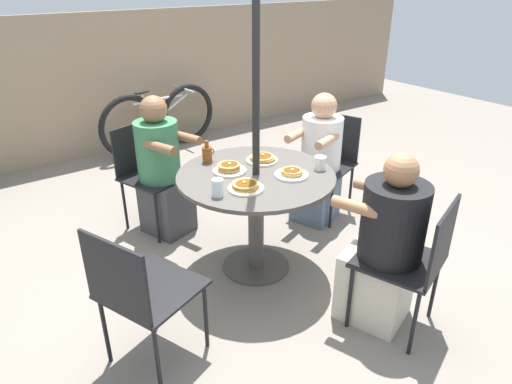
{
  "coord_description": "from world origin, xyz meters",
  "views": [
    {
      "loc": [
        -1.66,
        -2.32,
        2.02
      ],
      "look_at": [
        0.0,
        0.0,
        0.62
      ],
      "focal_mm": 32.0,
      "sensor_mm": 36.0,
      "label": 1
    }
  ],
  "objects_px": {
    "diner_north": "(319,164)",
    "diner_west": "(384,249)",
    "drinking_glass_a": "(218,188)",
    "pancake_plate_d": "(262,159)",
    "diner_east": "(162,172)",
    "pancake_plate_c": "(229,169)",
    "patio_chair_north": "(328,157)",
    "patio_chair_south": "(139,290)",
    "pancake_plate_a": "(292,174)",
    "syrup_bottle": "(207,154)",
    "bicycle": "(160,119)",
    "patio_table": "(256,194)",
    "pancake_plate_b": "(246,187)",
    "patio_chair_west": "(414,258)",
    "patio_chair_east": "(148,169)",
    "coffee_cup": "(320,163)"
  },
  "relations": [
    {
      "from": "patio_table",
      "to": "diner_north",
      "type": "height_order",
      "value": "diner_north"
    },
    {
      "from": "pancake_plate_c",
      "to": "drinking_glass_a",
      "type": "relative_size",
      "value": 2.06
    },
    {
      "from": "diner_west",
      "to": "bicycle",
      "type": "height_order",
      "value": "diner_west"
    },
    {
      "from": "patio_table",
      "to": "pancake_plate_b",
      "type": "relative_size",
      "value": 4.72
    },
    {
      "from": "pancake_plate_d",
      "to": "syrup_bottle",
      "type": "relative_size",
      "value": 1.4
    },
    {
      "from": "patio_table",
      "to": "bicycle",
      "type": "distance_m",
      "value": 2.79
    },
    {
      "from": "coffee_cup",
      "to": "diner_east",
      "type": "bearing_deg",
      "value": 122.87
    },
    {
      "from": "pancake_plate_c",
      "to": "diner_north",
      "type": "bearing_deg",
      "value": 9.95
    },
    {
      "from": "pancake_plate_b",
      "to": "bicycle",
      "type": "height_order",
      "value": "pancake_plate_b"
    },
    {
      "from": "patio_chair_north",
      "to": "diner_west",
      "type": "height_order",
      "value": "diner_west"
    },
    {
      "from": "pancake_plate_b",
      "to": "coffee_cup",
      "type": "relative_size",
      "value": 2.46
    },
    {
      "from": "diner_east",
      "to": "pancake_plate_b",
      "type": "height_order",
      "value": "diner_east"
    },
    {
      "from": "pancake_plate_a",
      "to": "patio_chair_north",
      "type": "bearing_deg",
      "value": 31.57
    },
    {
      "from": "pancake_plate_a",
      "to": "bicycle",
      "type": "xyz_separation_m",
      "value": [
        0.34,
        2.9,
        -0.4
      ]
    },
    {
      "from": "patio_table",
      "to": "patio_chair_north",
      "type": "relative_size",
      "value": 1.24
    },
    {
      "from": "drinking_glass_a",
      "to": "pancake_plate_d",
      "type": "bearing_deg",
      "value": 28.01
    },
    {
      "from": "patio_chair_north",
      "to": "patio_chair_south",
      "type": "height_order",
      "value": "same"
    },
    {
      "from": "bicycle",
      "to": "syrup_bottle",
      "type": "bearing_deg",
      "value": -111.66
    },
    {
      "from": "bicycle",
      "to": "diner_north",
      "type": "bearing_deg",
      "value": -86.69
    },
    {
      "from": "pancake_plate_b",
      "to": "patio_table",
      "type": "bearing_deg",
      "value": 39.64
    },
    {
      "from": "patio_chair_north",
      "to": "coffee_cup",
      "type": "relative_size",
      "value": 9.38
    },
    {
      "from": "patio_chair_south",
      "to": "pancake_plate_a",
      "type": "bearing_deg",
      "value": 79.76
    },
    {
      "from": "pancake_plate_a",
      "to": "drinking_glass_a",
      "type": "relative_size",
      "value": 2.06
    },
    {
      "from": "patio_table",
      "to": "pancake_plate_c",
      "type": "xyz_separation_m",
      "value": [
        -0.13,
        0.14,
        0.18
      ]
    },
    {
      "from": "diner_east",
      "to": "coffee_cup",
      "type": "distance_m",
      "value": 1.33
    },
    {
      "from": "patio_chair_west",
      "to": "pancake_plate_d",
      "type": "bearing_deg",
      "value": 80.19
    },
    {
      "from": "diner_east",
      "to": "bicycle",
      "type": "bearing_deg",
      "value": -132.48
    },
    {
      "from": "pancake_plate_c",
      "to": "bicycle",
      "type": "xyz_separation_m",
      "value": [
        0.65,
        2.59,
        -0.41
      ]
    },
    {
      "from": "patio_chair_north",
      "to": "syrup_bottle",
      "type": "distance_m",
      "value": 1.26
    },
    {
      "from": "patio_chair_west",
      "to": "diner_west",
      "type": "bearing_deg",
      "value": 90.0
    },
    {
      "from": "pancake_plate_d",
      "to": "patio_chair_north",
      "type": "bearing_deg",
      "value": 13.63
    },
    {
      "from": "pancake_plate_d",
      "to": "bicycle",
      "type": "bearing_deg",
      "value": 82.22
    },
    {
      "from": "patio_chair_north",
      "to": "pancake_plate_d",
      "type": "bearing_deg",
      "value": 84.16
    },
    {
      "from": "patio_chair_south",
      "to": "patio_chair_west",
      "type": "height_order",
      "value": "same"
    },
    {
      "from": "patio_table",
      "to": "diner_east",
      "type": "relative_size",
      "value": 0.94
    },
    {
      "from": "patio_chair_south",
      "to": "diner_east",
      "type": "bearing_deg",
      "value": 128.9
    },
    {
      "from": "patio_chair_north",
      "to": "patio_chair_east",
      "type": "xyz_separation_m",
      "value": [
        -1.41,
        0.69,
        0.0
      ]
    },
    {
      "from": "patio_chair_east",
      "to": "pancake_plate_c",
      "type": "distance_m",
      "value": 0.99
    },
    {
      "from": "patio_chair_east",
      "to": "patio_chair_south",
      "type": "xyz_separation_m",
      "value": [
        -0.69,
        -1.47,
        0.0
      ]
    },
    {
      "from": "patio_chair_north",
      "to": "diner_north",
      "type": "bearing_deg",
      "value": 90.0
    },
    {
      "from": "pancake_plate_a",
      "to": "patio_chair_south",
      "type": "bearing_deg",
      "value": -168.81
    },
    {
      "from": "patio_chair_south",
      "to": "pancake_plate_d",
      "type": "height_order",
      "value": "patio_chair_south"
    },
    {
      "from": "coffee_cup",
      "to": "patio_chair_east",
      "type": "bearing_deg",
      "value": 121.17
    },
    {
      "from": "patio_chair_south",
      "to": "bicycle",
      "type": "bearing_deg",
      "value": 132.08
    },
    {
      "from": "diner_north",
      "to": "diner_west",
      "type": "relative_size",
      "value": 1.0
    },
    {
      "from": "diner_east",
      "to": "pancake_plate_c",
      "type": "bearing_deg",
      "value": 84.24
    },
    {
      "from": "patio_chair_north",
      "to": "bicycle",
      "type": "xyz_separation_m",
      "value": [
        -0.54,
        2.35,
        -0.14
      ]
    },
    {
      "from": "patio_chair_west",
      "to": "bicycle",
      "type": "bearing_deg",
      "value": 68.68
    },
    {
      "from": "pancake_plate_b",
      "to": "patio_chair_west",
      "type": "bearing_deg",
      "value": -58.0
    },
    {
      "from": "patio_table",
      "to": "pancake_plate_a",
      "type": "height_order",
      "value": "pancake_plate_a"
    }
  ]
}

